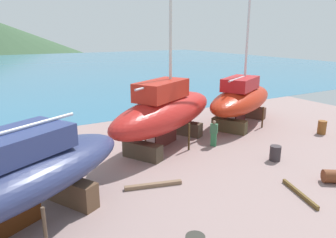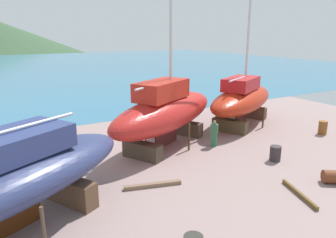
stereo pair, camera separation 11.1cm
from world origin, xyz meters
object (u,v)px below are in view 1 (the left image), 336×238
barrel_by_slipway (333,176)px  barrel_ochre (275,153)px  sailboat_far_slipway (241,99)px  barrel_tar_black (45,149)px  worker (214,133)px  barrel_blue_faded (322,127)px  sailboat_large_starboard (166,111)px  sailboat_small_center (5,180)px

barrel_by_slipway → barrel_ochre: bearing=94.4°
sailboat_far_slipway → barrel_tar_black: (-14.02, 0.68, -1.62)m
worker → barrel_blue_faded: size_ratio=1.77×
barrel_by_slipway → sailboat_far_slipway: bearing=72.6°
sailboat_far_slipway → sailboat_large_starboard: (-7.25, -1.30, 0.20)m
barrel_blue_faded → barrel_by_slipway: (-6.25, -4.93, -0.15)m
barrel_tar_black → sailboat_far_slipway: bearing=-2.8°
barrel_blue_faded → barrel_by_slipway: 7.96m
sailboat_far_slipway → barrel_blue_faded: size_ratio=17.10×
barrel_tar_black → sailboat_large_starboard: bearing=-16.3°
sailboat_far_slipway → barrel_blue_faded: sailboat_far_slipway is taller
barrel_by_slipway → barrel_tar_black: bearing=137.1°
sailboat_small_center → worker: bearing=168.4°
sailboat_far_slipway → worker: (-4.75, -2.84, -1.15)m
barrel_ochre → barrel_blue_faded: (6.49, 1.73, 0.05)m
sailboat_far_slipway → barrel_by_slipway: (-3.00, -9.56, -1.68)m
sailboat_far_slipway → barrel_by_slipway: sailboat_far_slipway is taller
sailboat_large_starboard → sailboat_far_slipway: bearing=-18.6°
worker → barrel_by_slipway: (1.74, -6.71, -0.54)m
sailboat_small_center → sailboat_far_slipway: bearing=172.6°
sailboat_far_slipway → sailboat_small_center: (-16.29, -6.48, 0.07)m
sailboat_far_slipway → sailboat_small_center: bearing=173.3°
barrel_blue_faded → barrel_tar_black: 18.06m
barrel_ochre → sailboat_small_center: bearing=-179.4°
worker → barrel_tar_black: size_ratio=2.17×
sailboat_far_slipway → barrel_ochre: bearing=-145.5°
worker → barrel_tar_black: bearing=118.3°
sailboat_large_starboard → barrel_tar_black: (-6.77, 1.99, -1.82)m
worker → barrel_ochre: size_ratio=1.97×
barrel_ochre → barrel_tar_black: barrel_ochre is taller
sailboat_small_center → barrel_by_slipway: 13.75m
sailboat_large_starboard → barrel_ochre: size_ratio=22.16×
sailboat_small_center → worker: sailboat_small_center is taller
sailboat_small_center → barrel_ochre: (13.04, 0.13, -1.64)m
sailboat_far_slipway → barrel_blue_faded: bearing=-83.3°
barrel_by_slipway → barrel_tar_black: 15.04m
barrel_by_slipway → sailboat_small_center: bearing=166.9°
barrel_ochre → barrel_by_slipway: barrel_ochre is taller
sailboat_far_slipway → barrel_ochre: sailboat_far_slipway is taller
barrel_ochre → barrel_blue_faded: barrel_blue_faded is taller
sailboat_large_starboard → sailboat_small_center: bearing=-179.1°
sailboat_large_starboard → worker: (2.50, -1.54, -1.35)m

